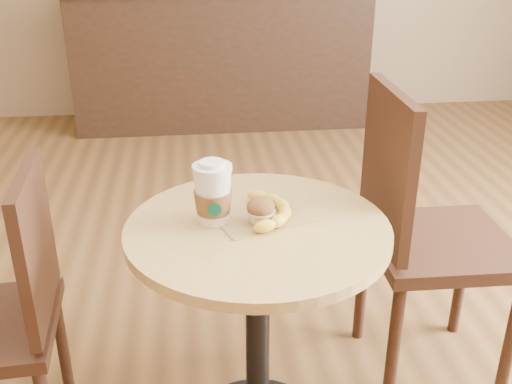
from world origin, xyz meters
TOP-DOWN VIEW (x-y plane):
  - cafe_table at (-0.10, -0.04)m, footprint 0.72×0.72m
  - chair_left at (-0.81, -0.00)m, footprint 0.43×0.43m
  - chair_right at (0.47, 0.20)m, footprint 0.47×0.47m
  - service_counter at (0.00, 3.18)m, footprint 2.30×0.65m
  - kraft_bag at (-0.09, 0.00)m, footprint 0.29×0.25m
  - coffee_cup at (-0.21, -0.01)m, footprint 0.11×0.11m
  - muffin at (-0.09, -0.03)m, footprint 0.08×0.08m
  - banana at (-0.05, 0.01)m, footprint 0.16×0.26m

SIDE VIEW (x-z plane):
  - chair_left at x=-0.81m, z-range 0.04..0.96m
  - service_counter at x=0.00m, z-range 0.00..1.04m
  - cafe_table at x=-0.10m, z-range 0.16..0.91m
  - chair_right at x=0.47m, z-range 0.05..1.09m
  - kraft_bag at x=-0.09m, z-range 0.75..0.75m
  - banana at x=-0.05m, z-range 0.75..0.79m
  - muffin at x=-0.09m, z-range 0.75..0.82m
  - coffee_cup at x=-0.21m, z-range 0.74..0.92m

